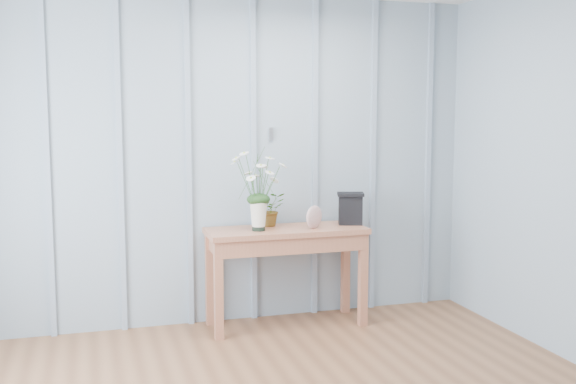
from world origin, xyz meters
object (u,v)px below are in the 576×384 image
object	(u,v)px
felt_disc_vessel	(314,217)
carved_box	(350,208)
daisy_vase	(258,180)
sideboard	(286,243)

from	to	relation	value
felt_disc_vessel	carved_box	size ratio (longest dim) A/B	0.71
felt_disc_vessel	daisy_vase	bearing A→B (deg)	144.91
sideboard	felt_disc_vessel	xyz separation A→B (m)	(0.20, -0.08, 0.20)
carved_box	felt_disc_vessel	bearing A→B (deg)	-163.08
daisy_vase	felt_disc_vessel	size ratio (longest dim) A/B	3.44
sideboard	daisy_vase	distance (m)	0.54
carved_box	sideboard	bearing A→B (deg)	-177.19
daisy_vase	carved_box	distance (m)	0.80
felt_disc_vessel	carved_box	distance (m)	0.35
sideboard	daisy_vase	size ratio (longest dim) A/B	2.00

